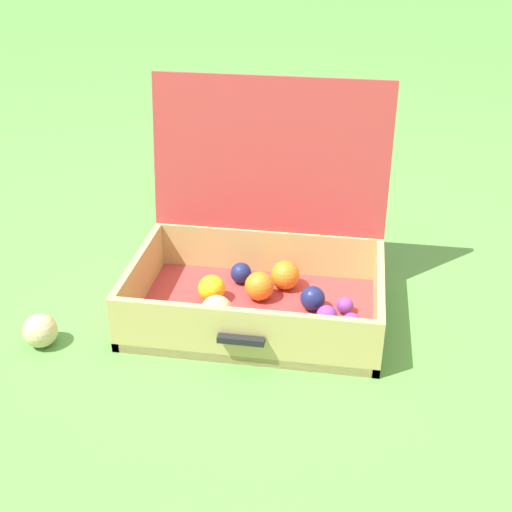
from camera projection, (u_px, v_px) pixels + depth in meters
The scene contains 3 objects.
ground_plane at pixel (260, 322), 1.72m from camera, with size 16.00×16.00×0.00m, color #569342.
open_suitcase at pixel (258, 265), 1.73m from camera, with size 0.65×0.52×0.57m.
stray_ball_on_grass at pixel (40, 331), 1.61m from camera, with size 0.08×0.08×0.08m, color #D1B784.
Camera 1 is at (0.21, -1.40, 0.99)m, focal length 46.23 mm.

